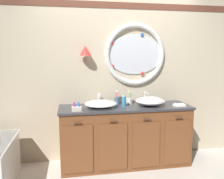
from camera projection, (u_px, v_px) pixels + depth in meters
name	position (u px, v px, depth m)	size (l,w,h in m)	color
ground_plane	(123.00, 173.00, 3.20)	(14.00, 14.00, 0.00)	silver
back_wall_assembly	(116.00, 74.00, 3.57)	(6.40, 0.26, 2.60)	beige
vanity_counter	(125.00, 135.00, 3.41)	(1.89, 0.59, 0.88)	brown
sink_basin_left	(101.00, 104.00, 3.25)	(0.45, 0.45, 0.10)	white
sink_basin_right	(150.00, 101.00, 3.37)	(0.42, 0.42, 0.13)	white
faucet_set_left	(99.00, 100.00, 3.46)	(0.21, 0.15, 0.18)	silver
faucet_set_right	(145.00, 98.00, 3.58)	(0.21, 0.15, 0.17)	silver
toothbrush_holder_left	(117.00, 100.00, 3.49)	(0.09, 0.09, 0.21)	slate
toothbrush_holder_right	(129.00, 101.00, 3.48)	(0.09, 0.09, 0.22)	white
soap_dispenser	(124.00, 101.00, 3.30)	(0.06, 0.07, 0.18)	#388EBC
folded_hand_towel	(179.00, 105.00, 3.34)	(0.17, 0.11, 0.03)	white
toiletry_basket	(77.00, 108.00, 3.05)	(0.13, 0.08, 0.12)	beige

